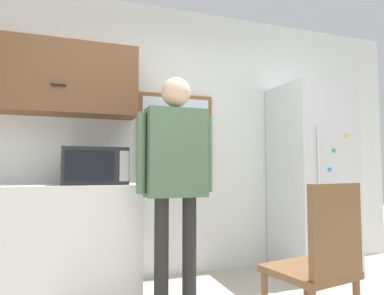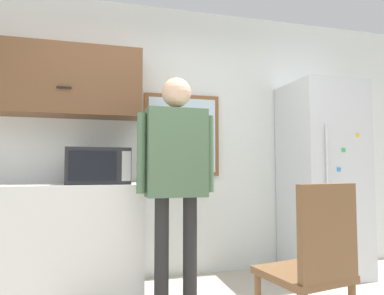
% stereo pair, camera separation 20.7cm
% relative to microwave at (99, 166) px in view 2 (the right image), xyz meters
% --- Properties ---
extents(back_wall, '(6.00, 0.06, 2.70)m').
position_rel_microwave_xyz_m(back_wall, '(0.52, 0.38, 0.28)').
color(back_wall, silver).
rests_on(back_wall, ground_plane).
extents(counter, '(2.04, 0.61, 0.92)m').
position_rel_microwave_xyz_m(counter, '(-0.66, 0.05, -0.61)').
color(counter, silver).
rests_on(counter, ground_plane).
extents(upper_cabinets, '(2.04, 0.34, 0.63)m').
position_rel_microwave_xyz_m(upper_cabinets, '(-0.66, 0.19, 0.76)').
color(upper_cabinets, brown).
extents(microwave, '(0.52, 0.41, 0.30)m').
position_rel_microwave_xyz_m(microwave, '(0.00, 0.00, 0.00)').
color(microwave, '#232326').
rests_on(microwave, counter).
extents(person, '(0.62, 0.23, 1.77)m').
position_rel_microwave_xyz_m(person, '(0.59, -0.40, 0.02)').
color(person, black).
rests_on(person, ground_plane).
extents(refrigerator, '(0.68, 0.69, 1.91)m').
position_rel_microwave_xyz_m(refrigerator, '(2.18, 0.01, -0.11)').
color(refrigerator, silver).
rests_on(refrigerator, ground_plane).
extents(chair, '(0.48, 0.48, 0.97)m').
position_rel_microwave_xyz_m(chair, '(1.15, -1.35, -0.54)').
color(chair, brown).
rests_on(chair, ground_plane).
extents(window, '(0.77, 0.05, 0.83)m').
position_rel_microwave_xyz_m(window, '(0.80, 0.34, 0.32)').
color(window, brown).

